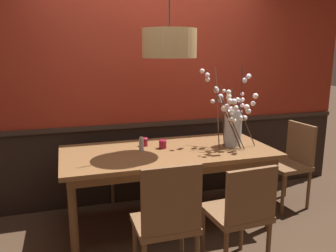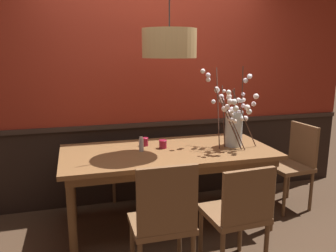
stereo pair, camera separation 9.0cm
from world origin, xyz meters
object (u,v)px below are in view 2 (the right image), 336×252
(chair_head_east_end, at_px, (294,161))
(chair_near_side_left, at_px, (164,218))
(chair_far_side_left, at_px, (128,151))
(candle_holder_nearer_edge, at_px, (163,144))
(candle_holder_nearer_center, at_px, (145,142))
(condiment_bottle, at_px, (141,144))
(pendant_lamp, at_px, (169,43))
(dining_table, at_px, (168,158))
(vase_with_blossoms, at_px, (233,123))
(chair_near_side_right, at_px, (238,212))
(chair_far_side_right, at_px, (170,148))

(chair_head_east_end, distance_m, chair_near_side_left, 1.94)
(chair_far_side_left, xyz_separation_m, candle_holder_nearer_edge, (0.22, -0.79, 0.28))
(chair_near_side_left, height_order, candle_holder_nearer_edge, chair_near_side_left)
(candle_holder_nearer_center, relative_size, condiment_bottle, 0.59)
(candle_holder_nearer_edge, xyz_separation_m, condiment_bottle, (-0.22, -0.04, 0.02))
(chair_near_side_left, height_order, pendant_lamp, pendant_lamp)
(chair_head_east_end, bearing_deg, pendant_lamp, -177.99)
(dining_table, distance_m, chair_near_side_left, 0.93)
(chair_head_east_end, relative_size, candle_holder_nearer_center, 11.23)
(vase_with_blossoms, xyz_separation_m, candle_holder_nearer_edge, (-0.68, 0.12, -0.19))
(pendant_lamp, bearing_deg, dining_table, 110.00)
(condiment_bottle, bearing_deg, chair_head_east_end, 0.07)
(chair_far_side_left, relative_size, pendant_lamp, 0.92)
(dining_table, relative_size, candle_holder_nearer_edge, 24.61)
(candle_holder_nearer_edge, bearing_deg, candle_holder_nearer_center, 139.58)
(chair_far_side_left, bearing_deg, candle_holder_nearer_edge, -74.34)
(chair_near_side_left, distance_m, candle_holder_nearer_center, 1.12)
(candle_holder_nearer_edge, bearing_deg, chair_near_side_left, -104.33)
(chair_far_side_left, xyz_separation_m, candle_holder_nearer_center, (0.07, -0.66, 0.28))
(chair_near_side_right, xyz_separation_m, vase_with_blossoms, (0.35, 0.85, 0.49))
(chair_far_side_right, height_order, chair_near_side_left, chair_near_side_left)
(chair_far_side_right, xyz_separation_m, pendant_lamp, (-0.26, -0.88, 1.24))
(dining_table, relative_size, pendant_lamp, 1.96)
(chair_near_side_right, bearing_deg, candle_holder_nearer_center, 114.01)
(chair_head_east_end, height_order, condiment_bottle, chair_head_east_end)
(chair_near_side_right, distance_m, chair_far_side_left, 1.84)
(chair_near_side_left, bearing_deg, chair_near_side_right, -1.60)
(chair_near_side_right, xyz_separation_m, chair_far_side_right, (-0.03, 1.76, 0.01))
(chair_far_side_right, bearing_deg, pendant_lamp, -106.46)
(chair_near_side_right, relative_size, pendant_lamp, 0.87)
(chair_near_side_right, bearing_deg, chair_near_side_left, 178.40)
(chair_far_side_left, bearing_deg, chair_head_east_end, -26.12)
(dining_table, bearing_deg, chair_near_side_left, -107.35)
(dining_table, height_order, candle_holder_nearer_center, candle_holder_nearer_center)
(chair_far_side_left, bearing_deg, vase_with_blossoms, -45.07)
(chair_far_side_right, bearing_deg, condiment_bottle, -121.98)
(candle_holder_nearer_center, relative_size, candle_holder_nearer_edge, 1.01)
(dining_table, distance_m, chair_far_side_left, 0.91)
(candle_holder_nearer_center, xyz_separation_m, candle_holder_nearer_edge, (0.15, -0.13, -0.00))
(chair_far_side_right, distance_m, vase_with_blossoms, 1.10)
(chair_head_east_end, xyz_separation_m, chair_near_side_left, (-1.71, -0.91, 0.01))
(vase_with_blossoms, bearing_deg, chair_far_side_right, 112.89)
(candle_holder_nearer_center, bearing_deg, vase_with_blossoms, -16.41)
(chair_near_side_right, height_order, chair_near_side_left, chair_near_side_left)
(chair_near_side_right, height_order, chair_far_side_right, chair_far_side_right)
(chair_far_side_left, bearing_deg, chair_near_side_right, -72.43)
(chair_head_east_end, height_order, candle_holder_nearer_center, chair_head_east_end)
(candle_holder_nearer_edge, bearing_deg, chair_far_side_left, 105.66)
(dining_table, height_order, candle_holder_nearer_edge, candle_holder_nearer_edge)
(vase_with_blossoms, height_order, candle_holder_nearer_center, vase_with_blossoms)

